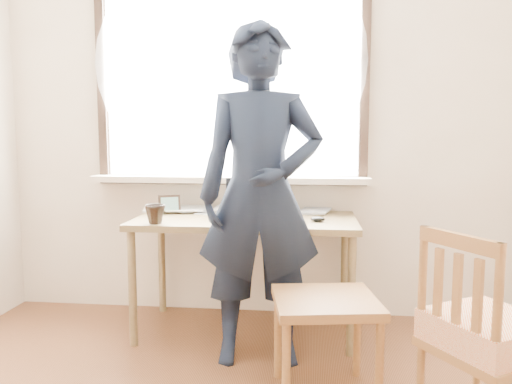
# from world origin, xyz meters

# --- Properties ---
(room_shell) EXTENTS (3.52, 4.02, 2.61)m
(room_shell) POSITION_xyz_m (-0.02, 0.20, 1.64)
(room_shell) COLOR beige
(room_shell) RESTS_ON ground
(desk) EXTENTS (1.34, 0.67, 0.72)m
(desk) POSITION_xyz_m (-0.05, 1.63, 0.65)
(desk) COLOR brown
(desk) RESTS_ON ground
(laptop) EXTENTS (0.41, 0.36, 0.24)m
(laptop) POSITION_xyz_m (0.02, 1.60, 0.78)
(laptop) COLOR black
(laptop) RESTS_ON desk
(mug_white) EXTENTS (0.16, 0.16, 0.11)m
(mug_white) POSITION_xyz_m (-0.13, 1.85, 0.77)
(mug_white) COLOR white
(mug_white) RESTS_ON desk
(mug_dark) EXTENTS (0.14, 0.14, 0.11)m
(mug_dark) POSITION_xyz_m (-0.54, 1.37, 0.77)
(mug_dark) COLOR black
(mug_dark) RESTS_ON desk
(mouse) EXTENTS (0.08, 0.06, 0.03)m
(mouse) POSITION_xyz_m (0.39, 1.53, 0.74)
(mouse) COLOR black
(mouse) RESTS_ON desk
(desk_clutter) EXTENTS (0.85, 0.46, 0.04)m
(desk_clutter) POSITION_xyz_m (-0.20, 1.80, 0.74)
(desk_clutter) COLOR #C6872E
(desk_clutter) RESTS_ON desk
(book_a) EXTENTS (0.20, 0.26, 0.02)m
(book_a) POSITION_xyz_m (-0.52, 1.86, 0.73)
(book_a) COLOR white
(book_a) RESTS_ON desk
(book_b) EXTENTS (0.23, 0.28, 0.02)m
(book_b) POSITION_xyz_m (0.29, 1.91, 0.73)
(book_b) COLOR white
(book_b) RESTS_ON desk
(picture_frame) EXTENTS (0.13, 0.07, 0.11)m
(picture_frame) POSITION_xyz_m (-0.56, 1.73, 0.77)
(picture_frame) COLOR black
(picture_frame) RESTS_ON desk
(work_chair) EXTENTS (0.53, 0.51, 0.48)m
(work_chair) POSITION_xyz_m (0.42, 0.89, 0.40)
(work_chair) COLOR brown
(work_chair) RESTS_ON ground
(side_chair) EXTENTS (0.54, 0.54, 0.87)m
(side_chair) POSITION_xyz_m (1.02, 0.57, 0.46)
(side_chair) COLOR brown
(side_chair) RESTS_ON ground
(person) EXTENTS (0.71, 0.51, 1.81)m
(person) POSITION_xyz_m (0.08, 1.26, 0.91)
(person) COLOR black
(person) RESTS_ON ground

